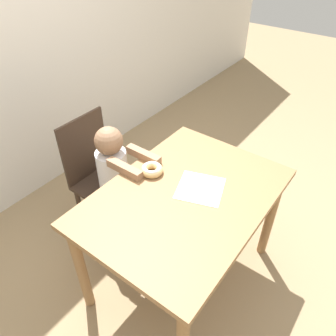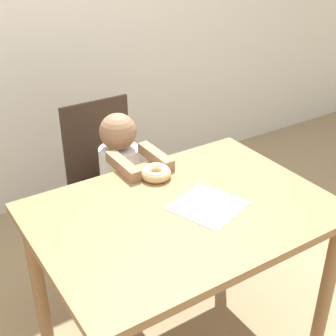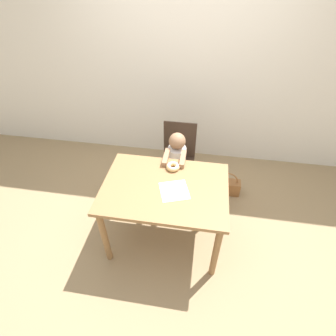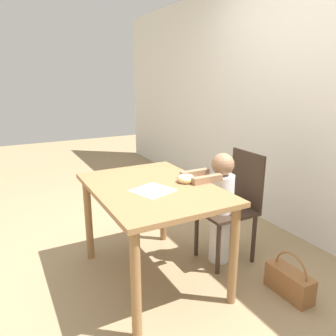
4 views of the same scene
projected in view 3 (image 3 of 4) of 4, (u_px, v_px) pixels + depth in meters
The scene contains 8 objects.
ground_plane at pixel (165, 235), 2.86m from camera, with size 12.00×12.00×0.00m, color #997F5B.
wall_back at pixel (185, 69), 3.20m from camera, with size 8.00×0.05×2.50m.
dining_table at pixel (165, 195), 2.44m from camera, with size 1.14×0.82×0.75m.
chair at pixel (178, 161), 3.09m from camera, with size 0.38×0.43×0.91m.
child_figure at pixel (176, 166), 2.97m from camera, with size 0.22×0.43×0.93m.
donut at pixel (173, 166), 2.55m from camera, with size 0.13×0.13×0.05m.
napkin at pixel (174, 191), 2.33m from camera, with size 0.31×0.31×0.00m.
handbag at pixel (225, 186), 3.29m from camera, with size 0.35×0.13×0.33m.
Camera 3 is at (0.29, -1.66, 2.43)m, focal length 28.00 mm.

